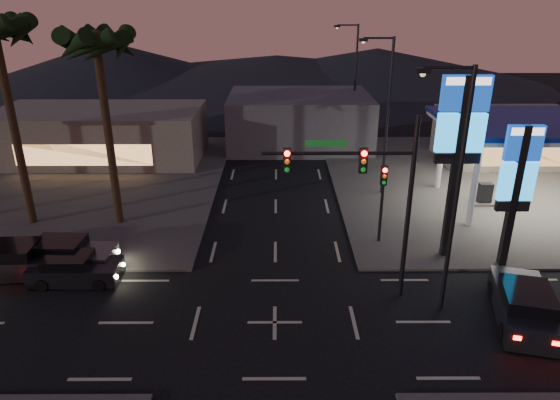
{
  "coord_description": "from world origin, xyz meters",
  "views": [
    {
      "loc": [
        0.14,
        -16.72,
        12.21
      ],
      "look_at": [
        0.24,
        5.72,
        3.0
      ],
      "focal_mm": 32.0,
      "sensor_mm": 36.0,
      "label": 1
    }
  ],
  "objects_px": {
    "gas_station": "(547,126)",
    "car_lane_b_front": "(66,255)",
    "pylon_sign_short": "(518,176)",
    "suv_station": "(524,305)",
    "pylon_sign_tall": "(460,133)",
    "car_lane_a_front": "(74,269)",
    "car_lane_b_mid": "(18,261)",
    "traffic_signal_mast": "(368,184)"
  },
  "relations": [
    {
      "from": "gas_station",
      "to": "car_lane_b_front",
      "type": "distance_m",
      "value": 27.48
    },
    {
      "from": "pylon_sign_short",
      "to": "suv_station",
      "type": "distance_m",
      "value": 6.0
    },
    {
      "from": "gas_station",
      "to": "pylon_sign_short",
      "type": "bearing_deg",
      "value": -123.69
    },
    {
      "from": "pylon_sign_tall",
      "to": "pylon_sign_short",
      "type": "xyz_separation_m",
      "value": [
        2.5,
        -1.0,
        -1.74
      ]
    },
    {
      "from": "gas_station",
      "to": "car_lane_a_front",
      "type": "height_order",
      "value": "gas_station"
    },
    {
      "from": "car_lane_a_front",
      "to": "car_lane_b_front",
      "type": "xyz_separation_m",
      "value": [
        -0.85,
        1.19,
        0.07
      ]
    },
    {
      "from": "car_lane_b_front",
      "to": "suv_station",
      "type": "distance_m",
      "value": 20.47
    },
    {
      "from": "car_lane_b_front",
      "to": "gas_station",
      "type": "bearing_deg",
      "value": 16.32
    },
    {
      "from": "car_lane_b_mid",
      "to": "suv_station",
      "type": "relative_size",
      "value": 0.96
    },
    {
      "from": "car_lane_a_front",
      "to": "suv_station",
      "type": "relative_size",
      "value": 0.82
    },
    {
      "from": "gas_station",
      "to": "car_lane_b_mid",
      "type": "xyz_separation_m",
      "value": [
        -28.06,
        -8.19,
        -4.35
      ]
    },
    {
      "from": "pylon_sign_tall",
      "to": "car_lane_b_front",
      "type": "relative_size",
      "value": 1.92
    },
    {
      "from": "gas_station",
      "to": "car_lane_b_front",
      "type": "relative_size",
      "value": 2.61
    },
    {
      "from": "pylon_sign_short",
      "to": "car_lane_b_front",
      "type": "relative_size",
      "value": 1.5
    },
    {
      "from": "pylon_sign_tall",
      "to": "car_lane_a_front",
      "type": "height_order",
      "value": "pylon_sign_tall"
    },
    {
      "from": "gas_station",
      "to": "car_lane_b_front",
      "type": "xyz_separation_m",
      "value": [
        -26.04,
        -7.62,
        -4.38
      ]
    },
    {
      "from": "pylon_sign_short",
      "to": "car_lane_a_front",
      "type": "distance_m",
      "value": 20.62
    },
    {
      "from": "gas_station",
      "to": "car_lane_b_mid",
      "type": "bearing_deg",
      "value": -163.74
    },
    {
      "from": "pylon_sign_tall",
      "to": "traffic_signal_mast",
      "type": "bearing_deg",
      "value": -143.48
    },
    {
      "from": "car_lane_b_front",
      "to": "car_lane_b_mid",
      "type": "xyz_separation_m",
      "value": [
        -2.02,
        -0.56,
        0.03
      ]
    },
    {
      "from": "pylon_sign_tall",
      "to": "traffic_signal_mast",
      "type": "relative_size",
      "value": 1.12
    },
    {
      "from": "pylon_sign_short",
      "to": "traffic_signal_mast",
      "type": "distance_m",
      "value": 7.69
    },
    {
      "from": "pylon_sign_tall",
      "to": "car_lane_b_mid",
      "type": "relative_size",
      "value": 1.84
    },
    {
      "from": "gas_station",
      "to": "suv_station",
      "type": "distance_m",
      "value": 14.05
    },
    {
      "from": "car_lane_a_front",
      "to": "pylon_sign_tall",
      "type": "bearing_deg",
      "value": 7.45
    },
    {
      "from": "car_lane_b_mid",
      "to": "suv_station",
      "type": "distance_m",
      "value": 22.35
    },
    {
      "from": "gas_station",
      "to": "pylon_sign_short",
      "type": "distance_m",
      "value": 9.02
    },
    {
      "from": "pylon_sign_short",
      "to": "traffic_signal_mast",
      "type": "relative_size",
      "value": 0.88
    },
    {
      "from": "car_lane_a_front",
      "to": "traffic_signal_mast",
      "type": "bearing_deg",
      "value": -5.3
    },
    {
      "from": "car_lane_a_front",
      "to": "car_lane_b_mid",
      "type": "relative_size",
      "value": 0.85
    },
    {
      "from": "traffic_signal_mast",
      "to": "suv_station",
      "type": "height_order",
      "value": "traffic_signal_mast"
    },
    {
      "from": "gas_station",
      "to": "pylon_sign_short",
      "type": "relative_size",
      "value": 1.74
    },
    {
      "from": "car_lane_b_mid",
      "to": "car_lane_b_front",
      "type": "bearing_deg",
      "value": 15.54
    },
    {
      "from": "pylon_sign_short",
      "to": "car_lane_a_front",
      "type": "bearing_deg",
      "value": -176.28
    },
    {
      "from": "pylon_sign_tall",
      "to": "traffic_signal_mast",
      "type": "height_order",
      "value": "pylon_sign_tall"
    },
    {
      "from": "gas_station",
      "to": "car_lane_a_front",
      "type": "distance_m",
      "value": 27.05
    },
    {
      "from": "suv_station",
      "to": "car_lane_b_mid",
      "type": "bearing_deg",
      "value": 170.37
    },
    {
      "from": "car_lane_b_front",
      "to": "car_lane_a_front",
      "type": "bearing_deg",
      "value": -54.33
    },
    {
      "from": "car_lane_a_front",
      "to": "car_lane_b_front",
      "type": "bearing_deg",
      "value": 125.67
    },
    {
      "from": "car_lane_a_front",
      "to": "car_lane_b_mid",
      "type": "xyz_separation_m",
      "value": [
        -2.88,
        0.63,
        0.1
      ]
    },
    {
      "from": "gas_station",
      "to": "suv_station",
      "type": "bearing_deg",
      "value": -116.79
    },
    {
      "from": "pylon_sign_tall",
      "to": "car_lane_b_front",
      "type": "bearing_deg",
      "value": -176.53
    }
  ]
}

